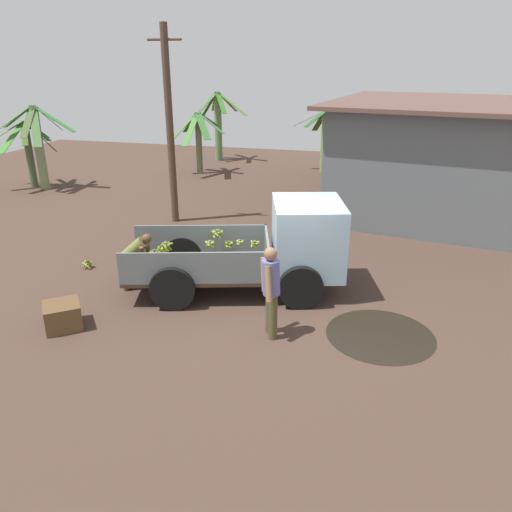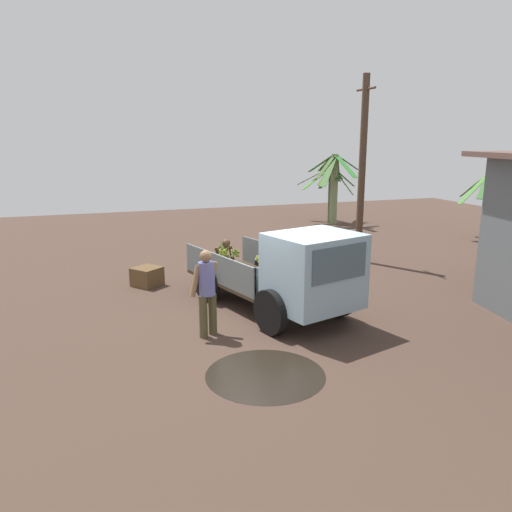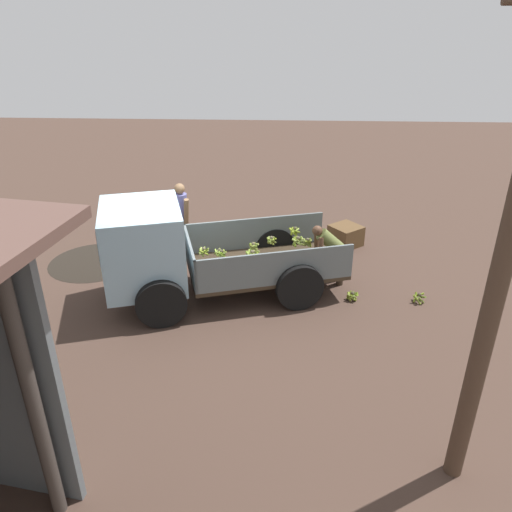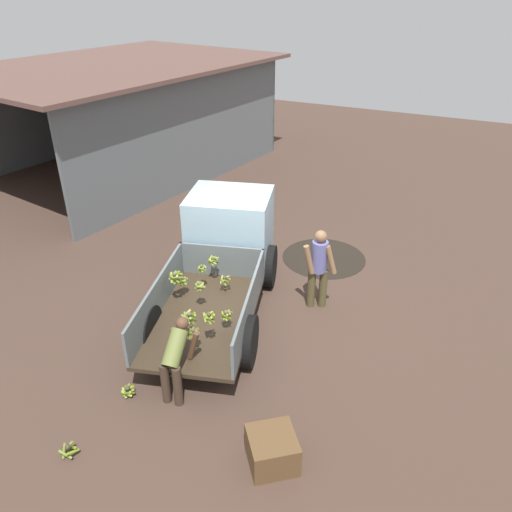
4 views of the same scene
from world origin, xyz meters
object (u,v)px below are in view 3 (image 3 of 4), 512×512
object	(u,v)px
cargo_truck	(171,251)
person_foreground_visitor	(181,216)
wooden_crate_0	(346,235)
utility_pole	(502,266)
person_worker_loading	(331,250)
banana_bunch_on_ground_1	(419,297)
banana_bunch_on_ground_0	(352,295)

from	to	relation	value
cargo_truck	person_foreground_visitor	bearing A→B (deg)	-100.72
cargo_truck	wooden_crate_0	bearing A→B (deg)	-159.57
person_foreground_visitor	utility_pole	bearing A→B (deg)	-79.45
person_foreground_visitor	person_worker_loading	world-z (taller)	person_foreground_visitor
cargo_truck	banana_bunch_on_ground_1	bearing A→B (deg)	164.84
person_foreground_visitor	person_worker_loading	size ratio (longest dim) A/B	1.34
person_foreground_visitor	banana_bunch_on_ground_1	world-z (taller)	person_foreground_visitor
cargo_truck	banana_bunch_on_ground_1	xyz separation A→B (m)	(-4.88, -0.08, -0.93)
person_foreground_visitor	banana_bunch_on_ground_0	distance (m)	4.31
wooden_crate_0	cargo_truck	bearing A→B (deg)	36.56
cargo_truck	person_worker_loading	distance (m)	3.28
person_worker_loading	banana_bunch_on_ground_0	world-z (taller)	person_worker_loading
person_foreground_visitor	banana_bunch_on_ground_0	xyz separation A→B (m)	(-3.76, 1.92, -0.87)
person_worker_loading	wooden_crate_0	xyz separation A→B (m)	(-0.56, -1.93, -0.52)
utility_pole	person_foreground_visitor	bearing A→B (deg)	-53.20
cargo_truck	wooden_crate_0	xyz separation A→B (m)	(-3.72, -2.76, -0.80)
utility_pole	person_foreground_visitor	size ratio (longest dim) A/B	3.27
wooden_crate_0	utility_pole	bearing A→B (deg)	95.07
cargo_truck	utility_pole	world-z (taller)	utility_pole
wooden_crate_0	person_foreground_visitor	bearing A→B (deg)	10.63
utility_pole	banana_bunch_on_ground_0	size ratio (longest dim) A/B	22.51
person_foreground_visitor	wooden_crate_0	distance (m)	4.05
person_foreground_visitor	banana_bunch_on_ground_0	size ratio (longest dim) A/B	6.88
banana_bunch_on_ground_1	wooden_crate_0	size ratio (longest dim) A/B	0.38
banana_bunch_on_ground_1	wooden_crate_0	xyz separation A→B (m)	(1.16, -2.68, 0.13)
person_worker_loading	banana_bunch_on_ground_0	xyz separation A→B (m)	(-0.40, 0.72, -0.66)
cargo_truck	utility_pole	distance (m)	6.18
banana_bunch_on_ground_0	wooden_crate_0	bearing A→B (deg)	-93.36
utility_pole	person_worker_loading	xyz separation A→B (m)	(1.16, -4.83, -2.14)
cargo_truck	person_foreground_visitor	xyz separation A→B (m)	(0.19, -2.02, -0.08)
utility_pole	person_worker_loading	world-z (taller)	utility_pole
utility_pole	wooden_crate_0	xyz separation A→B (m)	(0.60, -6.77, -2.67)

